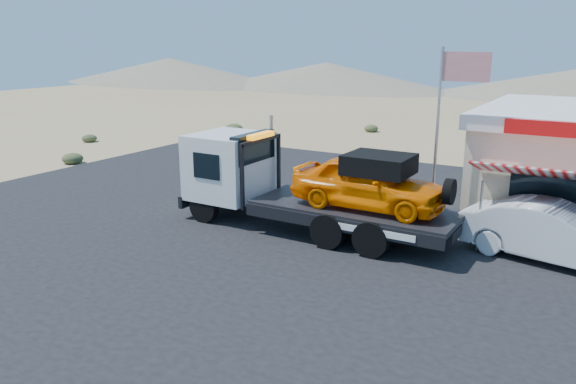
% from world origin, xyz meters
% --- Properties ---
extents(ground, '(120.00, 120.00, 0.00)m').
position_xyz_m(ground, '(0.00, 0.00, 0.00)').
color(ground, '#917752').
rests_on(ground, ground).
extents(asphalt_lot, '(32.00, 24.00, 0.02)m').
position_xyz_m(asphalt_lot, '(2.00, 3.00, 0.01)').
color(asphalt_lot, black).
rests_on(asphalt_lot, ground).
extents(tow_truck, '(9.39, 2.78, 3.14)m').
position_xyz_m(tow_truck, '(1.09, 2.37, 1.69)').
color(tow_truck, black).
rests_on(tow_truck, asphalt_lot).
extents(white_sedan, '(5.32, 2.65, 1.67)m').
position_xyz_m(white_sedan, '(8.53, 3.58, 0.86)').
color(white_sedan, silver).
rests_on(white_sedan, asphalt_lot).
extents(flagpole, '(1.55, 0.10, 6.00)m').
position_xyz_m(flagpole, '(4.93, 4.50, 3.76)').
color(flagpole, '#99999E').
rests_on(flagpole, asphalt_lot).
extents(desert_scrub, '(23.92, 31.95, 0.69)m').
position_xyz_m(desert_scrub, '(-13.80, 9.11, 0.29)').
color(desert_scrub, '#333E21').
rests_on(desert_scrub, ground).
extents(distant_hills, '(126.00, 48.00, 4.20)m').
position_xyz_m(distant_hills, '(-9.77, 55.14, 1.89)').
color(distant_hills, '#726B59').
rests_on(distant_hills, ground).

